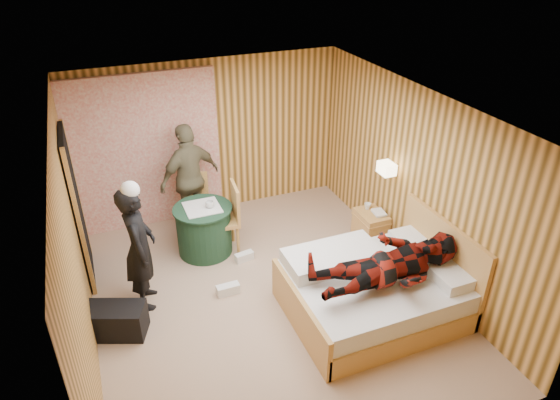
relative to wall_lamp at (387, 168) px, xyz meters
name	(u,v)px	position (x,y,z in m)	size (l,w,h in m)	color
floor	(267,298)	(-1.92, -0.45, -1.30)	(4.20, 5.00, 0.01)	tan
ceiling	(264,112)	(-1.92, -0.45, 1.20)	(4.20, 5.00, 0.01)	white
wall_back	(210,139)	(-1.92, 2.05, -0.05)	(4.20, 0.02, 2.50)	#E8AA59
wall_left	(75,254)	(-4.02, -0.45, -0.05)	(0.02, 5.00, 2.50)	#E8AA59
wall_right	(417,183)	(0.18, -0.45, -0.05)	(0.02, 5.00, 2.50)	#E8AA59
curtain	(147,153)	(-2.92, 1.98, -0.10)	(2.20, 0.08, 2.40)	beige
doorway	(77,208)	(-3.98, 0.95, -0.28)	(0.06, 0.90, 2.05)	black
wall_lamp	(387,168)	(0.00, 0.00, 0.00)	(0.26, 0.24, 0.16)	gold
bed	(374,290)	(-0.80, -1.15, -0.99)	(2.00, 1.57, 1.08)	tan
nightstand	(370,227)	(-0.04, 0.18, -1.04)	(0.38, 0.52, 0.50)	tan
round_table	(204,229)	(-2.39, 0.87, -0.93)	(0.84, 0.84, 0.74)	#1C3D28
chair_far	(194,198)	(-2.36, 1.53, -0.76)	(0.54, 0.54, 0.93)	tan
chair_near	(228,214)	(-2.06, 0.78, -0.70)	(0.52, 0.52, 1.04)	tan
duffel_bag	(116,321)	(-3.77, -0.38, -1.11)	(0.67, 0.36, 0.38)	black
sneaker_left	(228,289)	(-2.37, -0.18, -1.23)	(0.30, 0.12, 0.13)	silver
sneaker_right	(244,257)	(-1.94, 0.44, -1.24)	(0.27, 0.11, 0.12)	silver
woman_standing	(140,248)	(-3.36, 0.06, -0.49)	(0.59, 0.39, 1.63)	black
man_at_table	(190,178)	(-2.39, 1.57, -0.44)	(1.01, 0.42, 1.72)	#70684B
man_on_bed	(392,256)	(-0.77, -1.38, -0.33)	(1.77, 0.67, 0.86)	maroon
book_lower	(374,214)	(-0.04, 0.13, -0.79)	(0.17, 0.22, 0.02)	silver
book_upper	(374,213)	(-0.04, 0.13, -0.77)	(0.16, 0.22, 0.02)	silver
cup_nightstand	(368,206)	(-0.04, 0.31, -0.75)	(0.10, 0.10, 0.09)	silver
cup_table	(210,204)	(-2.29, 0.82, -0.51)	(0.12, 0.12, 0.10)	silver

